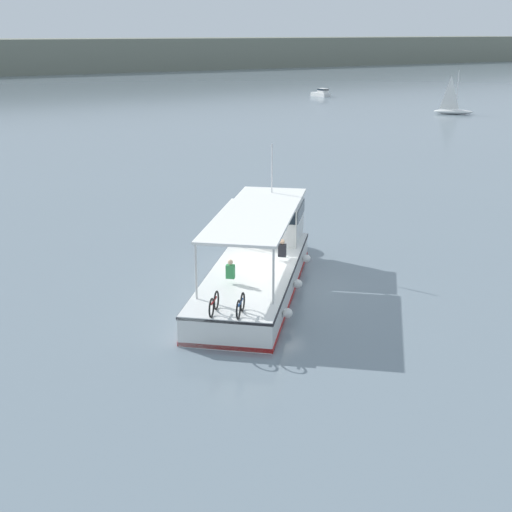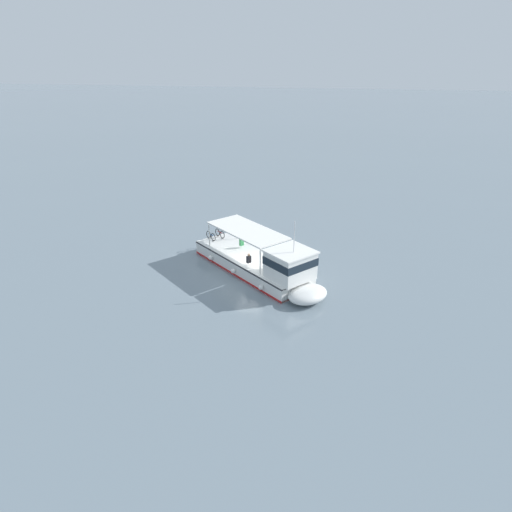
# 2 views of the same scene
# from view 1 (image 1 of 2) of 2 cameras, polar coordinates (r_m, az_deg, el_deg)

# --- Properties ---
(ground_plane) EXTENTS (400.00, 400.00, 0.00)m
(ground_plane) POSITION_cam_1_polar(r_m,az_deg,el_deg) (29.19, 0.95, -2.51)
(ground_plane) COLOR slate
(ferry_main) EXTENTS (10.54, 11.73, 5.32)m
(ferry_main) POSITION_cam_1_polar(r_m,az_deg,el_deg) (29.64, 0.35, -0.12)
(ferry_main) COLOR white
(ferry_main) RESTS_ON ground
(motorboat_horizon_west) EXTENTS (1.44, 3.65, 1.26)m
(motorboat_horizon_west) POSITION_cam_1_polar(r_m,az_deg,el_deg) (116.90, 5.30, 12.97)
(motorboat_horizon_west) COLOR white
(motorboat_horizon_west) RESTS_ON ground
(sailboat_far_left) EXTENTS (4.31, 4.45, 5.40)m
(sailboat_far_left) POSITION_cam_1_polar(r_m,az_deg,el_deg) (94.52, 15.60, 11.29)
(sailboat_far_left) COLOR white
(sailboat_far_left) RESTS_ON ground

